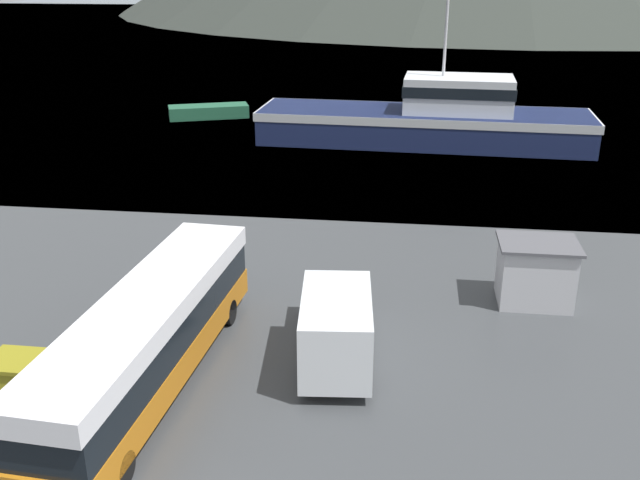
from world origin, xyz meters
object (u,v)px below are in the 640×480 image
(fishing_boat, at_px, (430,118))
(storage_bin, at_px, (17,377))
(dock_kiosk, at_px, (536,272))
(small_boat, at_px, (209,112))
(tour_bus, at_px, (149,335))
(delivery_van, at_px, (336,324))

(fishing_boat, bearing_deg, storage_bin, 162.22)
(dock_kiosk, xyz_separation_m, small_boat, (-21.65, 31.66, -0.73))
(tour_bus, distance_m, dock_kiosk, 14.52)
(storage_bin, bearing_deg, fishing_boat, 69.41)
(tour_bus, xyz_separation_m, dock_kiosk, (12.47, 7.42, -0.50))
(delivery_van, bearing_deg, small_boat, 106.31)
(delivery_van, distance_m, small_boat, 39.68)
(dock_kiosk, bearing_deg, storage_bin, -152.31)
(delivery_van, distance_m, storage_bin, 9.83)
(fishing_boat, xyz_separation_m, small_boat, (-18.02, 6.57, -1.28))
(delivery_van, relative_size, dock_kiosk, 2.11)
(tour_bus, relative_size, small_boat, 1.84)
(fishing_boat, bearing_deg, dock_kiosk, -168.95)
(storage_bin, height_order, dock_kiosk, dock_kiosk)
(tour_bus, height_order, small_boat, tour_bus)
(fishing_boat, height_order, storage_bin, fishing_boat)
(delivery_van, xyz_separation_m, dock_kiosk, (7.04, 5.21, -0.09))
(dock_kiosk, bearing_deg, delivery_van, -143.46)
(storage_bin, bearing_deg, small_boat, 97.63)
(fishing_boat, distance_m, small_boat, 19.22)
(dock_kiosk, bearing_deg, small_boat, 124.37)
(tour_bus, height_order, fishing_boat, fishing_boat)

